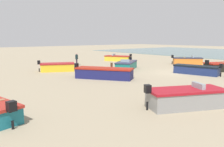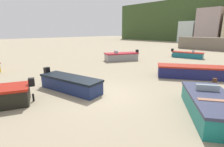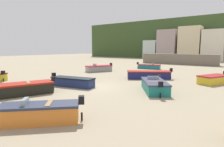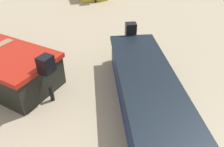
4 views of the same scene
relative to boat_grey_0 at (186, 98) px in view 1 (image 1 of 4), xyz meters
name	(u,v)px [view 1 (image 1 of 4)]	position (x,y,z in m)	size (l,w,h in m)	color
ground_plane	(174,73)	(7.16, -9.24, -0.49)	(160.00, 160.00, 0.00)	gray
boat_grey_0	(186,98)	(0.00, 0.00, 0.00)	(3.17, 4.27, 1.27)	gray
boat_yellow_2	(118,58)	(19.94, -12.92, -0.07)	(4.23, 3.26, 1.14)	gold
boat_navy_4	(196,70)	(5.24, -10.17, -0.04)	(4.56, 2.14, 1.19)	navy
boat_orange_5	(187,61)	(10.43, -17.00, 0.00)	(3.57, 3.49, 1.26)	orange
boat_teal_7	(127,65)	(12.27, -7.49, -0.02)	(3.75, 4.41, 1.22)	#18756F
boat_yellow_8	(57,67)	(15.87, -0.75, -0.04)	(2.94, 3.83, 1.19)	gold
boat_navy_9	(104,73)	(9.15, -1.83, -0.01)	(5.01, 4.03, 1.27)	navy
mooring_post_near_water	(112,67)	(11.58, -4.71, 0.01)	(0.23, 0.23, 0.99)	#46291A
beach_walker_foreground	(77,58)	(18.86, -4.93, 0.47)	(0.53, 0.44, 1.62)	black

